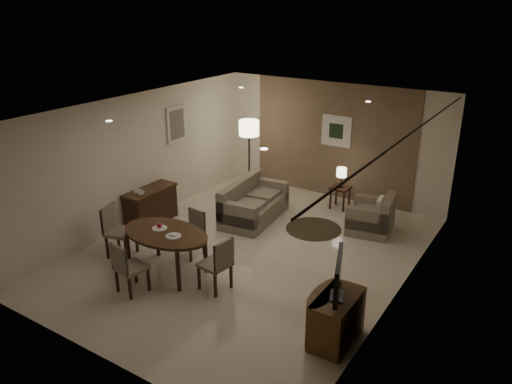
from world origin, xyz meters
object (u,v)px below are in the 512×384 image
Objects in this scene: armchair at (371,213)px; chair_far at (190,234)px; floor_lamp at (249,158)px; tv_cabinet at (337,319)px; chair_left at (121,232)px; chair_near at (131,267)px; chair_right at (215,263)px; side_table at (340,198)px; sofa at (254,201)px; dining_table at (167,252)px; console_desk at (151,206)px.

chair_far is at bearing -49.67° from armchair.
armchair is at bearing -6.68° from floor_lamp.
tv_cabinet is 4.34m from chair_left.
chair_near is 1.44m from chair_far.
chair_right is at bearing -64.25° from floor_lamp.
chair_right reaches higher than side_table.
chair_left reaches higher than armchair.
armchair reaches higher than tv_cabinet.
chair_left is 2.92m from sofa.
side_table is (0.35, 4.19, -0.21)m from chair_right.
armchair is 0.48× the size of floor_lamp.
floor_lamp is (-3.18, 0.37, 0.52)m from armchair.
sofa is 3.44× the size of side_table.
floor_lamp is at bearing 102.15° from dining_table.
armchair is at bearing 103.41° from tv_cabinet.
chair_near reaches higher than chair_far.
sofa is (-0.95, 2.65, -0.05)m from chair_right.
floor_lamp is (-1.83, 3.79, 0.45)m from chair_right.
chair_near is at bearing -169.31° from tv_cabinet.
chair_far reaches higher than tv_cabinet.
tv_cabinet is 2.22m from chair_right.
chair_far is (-0.05, 0.68, 0.05)m from dining_table.
chair_left is at bearing 178.05° from tv_cabinet.
chair_far is 3.81m from side_table.
dining_table is 2.68m from sofa.
console_desk reaches higher than tv_cabinet.
chair_far is at bearing -22.70° from console_desk.
chair_left is 1.89× the size of side_table.
console_desk is 2.16m from dining_table.
dining_table is 1.77× the size of chair_right.
sofa reaches higher than dining_table.
dining_table is 0.77m from chair_near.
chair_right is at bearing -30.09° from armchair.
console_desk is at bearing -136.76° from side_table.
armchair is (2.42, 2.76, -0.03)m from chair_far.
dining_table is 3.93m from floor_lamp.
chair_right reaches higher than chair_near.
chair_near is 1.33m from chair_right.
chair_right is 4.23m from floor_lamp.
chair_right is at bearing 1.28° from dining_table.
console_desk is 2.65m from floor_lamp.
chair_right is 3.68m from armchair.
chair_right is at bearing -166.64° from sofa.
chair_near reaches higher than armchair.
armchair is 3.25m from floor_lamp.
side_table is 0.28× the size of floor_lamp.
sofa is (0.11, 2.00, -0.02)m from chair_far.
console_desk is 4.54m from armchair.
console_desk is 1.76m from chair_far.
chair_far is at bearing -80.90° from chair_near.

